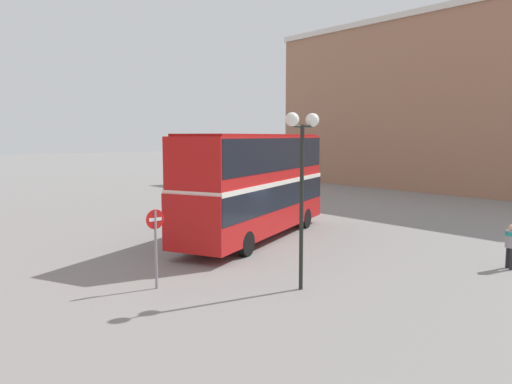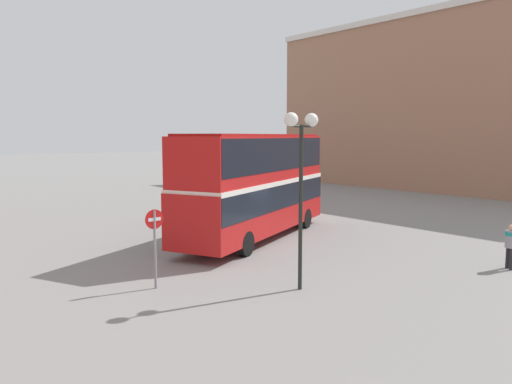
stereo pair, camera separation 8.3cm
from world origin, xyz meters
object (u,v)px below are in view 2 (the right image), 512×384
Objects in this scene: parked_car_kerb_near at (256,182)px; street_lamp_twin_globe at (301,150)px; no_entry_sign at (155,236)px; pedestrian_foreground at (511,242)px; double_decker_bus at (256,179)px.

parked_car_kerb_near is 0.83× the size of street_lamp_twin_globe.
no_entry_sign is (-3.35, 2.89, -2.61)m from street_lamp_twin_globe.
pedestrian_foreground is at bearing -29.07° from no_entry_sign.
parked_car_kerb_near is (8.67, 24.51, -0.17)m from pedestrian_foreground.
street_lamp_twin_globe is at bearing 52.39° from parked_car_kerb_near.
parked_car_kerb_near is 26.83m from no_entry_sign.
street_lamp_twin_globe is 2.18× the size of no_entry_sign.
street_lamp_twin_globe is 5.13m from no_entry_sign.
pedestrian_foreground is 0.65× the size of no_entry_sign.
parked_car_kerb_near is (12.17, 14.75, -1.91)m from double_decker_bus.
double_decker_bus is at bearing 28.14° from no_entry_sign.
street_lamp_twin_globe reaches higher than parked_car_kerb_near.
street_lamp_twin_globe reaches higher than no_entry_sign.
parked_car_kerb_near is 26.99m from street_lamp_twin_globe.
double_decker_bus is at bearing 49.54° from parked_car_kerb_near.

